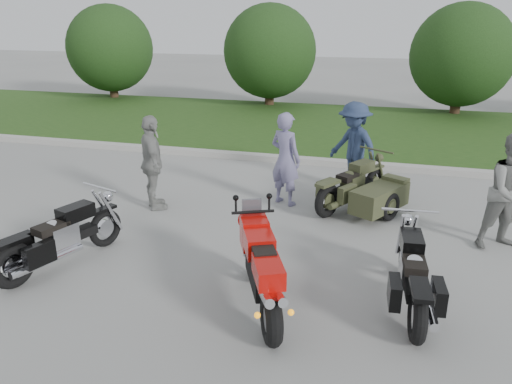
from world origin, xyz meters
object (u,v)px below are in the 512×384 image
(person_grey, at_px, (512,192))
(person_back, at_px, (152,163))
(person_denim, at_px, (354,147))
(sportbike_red, at_px, (262,268))
(cruiser_left, at_px, (57,240))
(cruiser_right, at_px, (413,278))
(cruiser_sidecar, at_px, (367,193))
(person_stripe, at_px, (285,159))

(person_grey, xyz_separation_m, person_back, (-6.19, 0.05, -0.03))
(person_back, bearing_deg, person_denim, -94.56)
(person_back, bearing_deg, sportbike_red, -170.55)
(cruiser_left, distance_m, cruiser_right, 4.99)
(cruiser_sidecar, height_order, person_denim, person_denim)
(cruiser_sidecar, relative_size, person_stripe, 1.12)
(person_denim, bearing_deg, person_stripe, -96.43)
(person_grey, distance_m, person_denim, 3.45)
(cruiser_right, distance_m, person_stripe, 4.04)
(person_stripe, distance_m, person_grey, 3.95)
(cruiser_right, bearing_deg, cruiser_left, 178.15)
(sportbike_red, bearing_deg, person_denim, 58.42)
(cruiser_left, distance_m, cruiser_sidecar, 5.42)
(cruiser_left, bearing_deg, person_grey, 39.67)
(person_denim, xyz_separation_m, person_back, (-3.55, -2.16, -0.03))
(cruiser_left, bearing_deg, cruiser_right, 21.31)
(cruiser_sidecar, bearing_deg, person_grey, 7.90)
(sportbike_red, bearing_deg, cruiser_sidecar, 49.99)
(person_stripe, bearing_deg, person_grey, -168.78)
(cruiser_right, distance_m, cruiser_sidecar, 3.24)
(cruiser_right, bearing_deg, person_back, 149.01)
(cruiser_left, height_order, cruiser_sidecar, cruiser_left)
(cruiser_right, relative_size, person_denim, 1.18)
(cruiser_right, distance_m, person_back, 5.28)
(sportbike_red, relative_size, cruiser_right, 0.90)
(cruiser_left, relative_size, person_grey, 1.15)
(cruiser_left, relative_size, cruiser_sidecar, 1.05)
(person_stripe, bearing_deg, person_denim, -108.36)
(sportbike_red, distance_m, person_grey, 4.34)
(sportbike_red, distance_m, cruiser_left, 3.19)
(cruiser_right, height_order, person_grey, person_grey)
(sportbike_red, relative_size, person_stripe, 1.09)
(person_stripe, xyz_separation_m, person_back, (-2.36, -0.93, -0.01))
(sportbike_red, xyz_separation_m, cruiser_sidecar, (1.04, 3.70, -0.19))
(cruiser_right, bearing_deg, person_grey, 52.15)
(person_grey, height_order, person_back, person_grey)
(sportbike_red, relative_size, cruiser_sidecar, 0.97)
(sportbike_red, distance_m, person_stripe, 3.85)
(person_denim, bearing_deg, cruiser_right, -37.81)
(sportbike_red, height_order, person_stripe, person_stripe)
(sportbike_red, bearing_deg, person_stripe, 73.87)
(sportbike_red, height_order, cruiser_left, sportbike_red)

